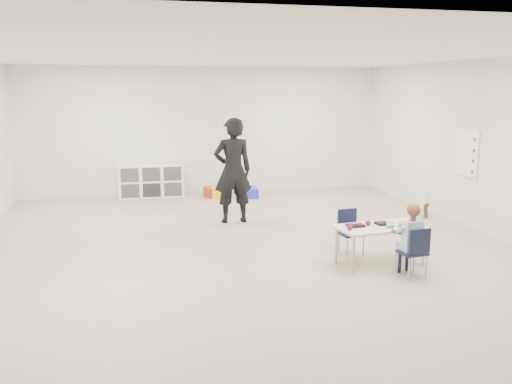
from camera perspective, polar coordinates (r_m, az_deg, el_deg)
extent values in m
plane|color=tan|center=(8.03, -1.15, -6.05)|extent=(9.00, 9.00, 0.00)
plane|color=white|center=(7.69, -1.23, 14.32)|extent=(9.00, 9.00, 0.00)
cube|color=white|center=(12.16, -5.50, 6.44)|extent=(8.00, 0.02, 2.80)
cube|color=white|center=(3.52, 13.81, -5.02)|extent=(8.00, 0.02, 2.80)
cube|color=white|center=(9.39, 23.54, 4.26)|extent=(0.02, 9.00, 2.80)
cube|color=beige|center=(7.39, 12.99, -3.62)|extent=(1.23, 0.71, 0.03)
cube|color=black|center=(7.49, 13.32, -3.21)|extent=(0.24, 0.18, 0.03)
cube|color=black|center=(7.29, 10.42, -3.48)|extent=(0.24, 0.18, 0.03)
cube|color=white|center=(7.29, 13.94, -3.35)|extent=(0.08, 0.08, 0.10)
ellipsoid|color=tan|center=(7.42, 15.12, -3.27)|extent=(0.09, 0.09, 0.07)
sphere|color=maroon|center=(7.36, 11.72, -3.22)|extent=(0.07, 0.07, 0.07)
sphere|color=maroon|center=(7.08, 9.84, -3.72)|extent=(0.07, 0.07, 0.07)
cube|color=white|center=(11.97, -10.98, 1.16)|extent=(1.40, 0.40, 0.70)
cube|color=white|center=(9.88, 21.33, 3.83)|extent=(0.02, 0.60, 0.80)
imported|color=black|center=(9.45, -2.46, 2.27)|extent=(0.69, 0.47, 1.84)
cube|color=red|center=(11.83, -4.53, -0.01)|extent=(0.40, 0.47, 0.21)
cube|color=yellow|center=(11.83, -3.89, 0.01)|extent=(0.39, 0.47, 0.21)
cube|color=#1C2DD6|center=(11.72, -0.73, -0.05)|extent=(0.38, 0.47, 0.22)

